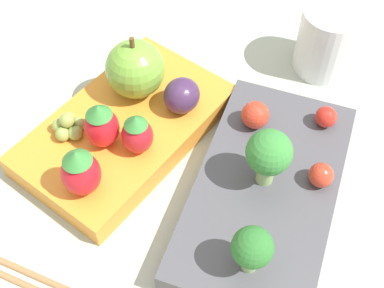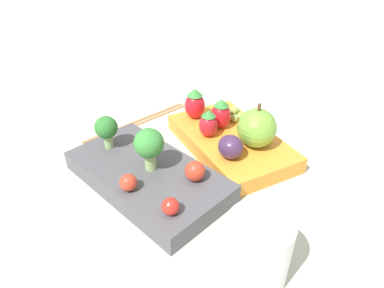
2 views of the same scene
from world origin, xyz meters
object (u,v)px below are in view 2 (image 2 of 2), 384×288
apple (257,128)px  bento_box_savoury (147,176)px  cherry_tomato_0 (195,171)px  bento_box_fruit (231,142)px  cherry_tomato_2 (128,182)px  strawberry_2 (221,114)px  chopsticks_pair (138,122)px  broccoli_floret_1 (106,129)px  plum (231,147)px  grape_cluster (234,115)px  drinking_cup (257,250)px  strawberry_1 (195,104)px  broccoli_floret_0 (149,145)px  cherry_tomato_1 (170,206)px  strawberry_0 (208,124)px

apple → bento_box_savoury: bearing=75.5°
cherry_tomato_0 → apple: size_ratio=0.39×
bento_box_fruit → cherry_tomato_2: bearing=97.3°
apple → strawberry_2: bearing=7.1°
bento_box_savoury → chopsticks_pair: 0.17m
broccoli_floret_1 → plum: size_ratio=1.33×
bento_box_savoury → apple: 0.17m
grape_cluster → drinking_cup: drinking_cup is taller
broccoli_floret_1 → cherry_tomato_2: size_ratio=2.26×
grape_cluster → broccoli_floret_1: bearing=78.7°
bento_box_savoury → chopsticks_pair: bearing=-23.6°
strawberry_1 → broccoli_floret_0: bearing=121.8°
broccoli_floret_0 → plum: 0.12m
cherry_tomato_1 → plum: size_ratio=0.55×
chopsticks_pair → plum: bearing=-168.3°
apple → strawberry_2: 0.07m
drinking_cup → chopsticks_pair: drinking_cup is taller
cherry_tomato_2 → chopsticks_pair: cherry_tomato_2 is taller
grape_cluster → plum: bearing=135.6°
cherry_tomato_0 → strawberry_1: (0.14, -0.10, 0.01)m
cherry_tomato_0 → drinking_cup: (-0.13, 0.02, -0.00)m
cherry_tomato_0 → strawberry_0: strawberry_0 is taller
cherry_tomato_2 → strawberry_2: size_ratio=0.44×
broccoli_floret_0 → plum: broccoli_floret_0 is taller
chopsticks_pair → broccoli_floret_1: bearing=132.6°
broccoli_floret_0 → drinking_cup: broccoli_floret_0 is taller
bento_box_savoury → grape_cluster: grape_cluster is taller
grape_cluster → cherry_tomato_2: bearing=104.9°
strawberry_1 → strawberry_0: bearing=163.2°
bento_box_fruit → apple: bearing=-165.1°
cherry_tomato_0 → strawberry_1: bearing=-36.1°
cherry_tomato_1 → grape_cluster: size_ratio=0.64×
broccoli_floret_1 → cherry_tomato_2: 0.10m
bento_box_savoury → broccoli_floret_1: bearing=14.1°
cherry_tomato_0 → plum: size_ratio=0.71×
drinking_cup → strawberry_2: bearing=-31.8°
cherry_tomato_1 → strawberry_1: (0.17, -0.16, 0.01)m
bento_box_fruit → chopsticks_pair: bearing=27.2°
bento_box_savoury → cherry_tomato_1: 0.09m
cherry_tomato_1 → drinking_cup: bearing=-160.4°
bento_box_fruit → strawberry_1: (0.08, 0.01, 0.04)m
apple → strawberry_0: 0.07m
broccoli_floret_0 → chopsticks_pair: size_ratio=0.29×
drinking_cup → bento_box_fruit: bearing=-35.2°
cherry_tomato_0 → cherry_tomato_2: (0.03, 0.08, -0.00)m
strawberry_0 → grape_cluster: (0.02, -0.07, -0.01)m
bento_box_fruit → cherry_tomato_0: 0.13m
broccoli_floret_0 → strawberry_2: (0.03, -0.15, -0.02)m
cherry_tomato_1 → strawberry_1: strawberry_1 is taller
drinking_cup → strawberry_0: bearing=-26.2°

